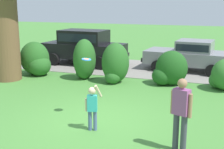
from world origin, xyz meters
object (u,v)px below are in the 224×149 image
adult_onlooker (181,111)px  parked_suv (84,45)px  frisbee (86,59)px  child_thrower (92,105)px  parked_sedan (190,54)px

adult_onlooker → parked_suv: bearing=126.0°
adult_onlooker → frisbee: bearing=155.1°
parked_suv → child_thrower: bearing=-64.4°
parked_sedan → parked_suv: bearing=-177.6°
parked_suv → child_thrower: 9.16m
frisbee → adult_onlooker: (2.92, -1.36, -0.78)m
parked_suv → parked_sedan: bearing=2.4°
child_thrower → parked_suv: bearing=115.6°
parked_sedan → frisbee: frisbee is taller
parked_sedan → child_thrower: bearing=-101.6°
parked_sedan → adult_onlooker: bearing=-86.0°
frisbee → parked_suv: bearing=114.9°
parked_sedan → adult_onlooker: size_ratio=2.61×
child_thrower → adult_onlooker: adult_onlooker is taller
parked_suv → frisbee: bearing=-65.1°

